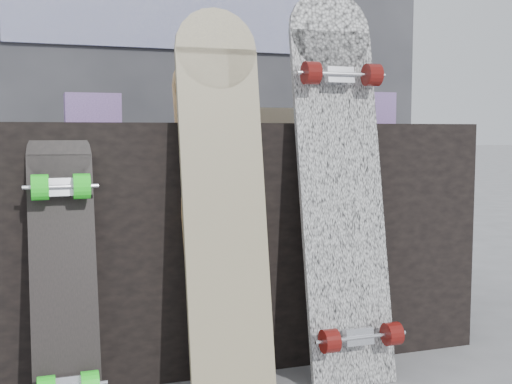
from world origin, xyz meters
name	(u,v)px	position (x,y,z in m)	size (l,w,h in m)	color
vendor_table	(235,235)	(0.00, 0.50, 0.40)	(1.60, 0.60, 0.80)	black
booth	(183,63)	(0.00, 1.35, 1.10)	(2.40, 0.22, 2.20)	#313136
merch_box_purple	(92,109)	(-0.49, 0.53, 0.85)	(0.18, 0.12, 0.10)	#553F81
merch_box_small	(371,109)	(0.55, 0.50, 0.86)	(0.14, 0.14, 0.12)	#553F81
merch_box_flat	(276,116)	(0.17, 0.54, 0.83)	(0.22, 0.10, 0.06)	#D1B78C
longboard_geisha	(220,205)	(-0.14, 0.20, 0.55)	(0.24, 0.32, 1.04)	beige
longboard_celtic	(224,189)	(-0.16, 0.10, 0.61)	(0.25, 0.23, 1.14)	beige
longboard_cascadia	(341,174)	(0.23, 0.10, 0.64)	(0.28, 0.31, 1.23)	white
skateboard_dark	(63,268)	(-0.61, 0.10, 0.40)	(0.18, 0.28, 0.80)	black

